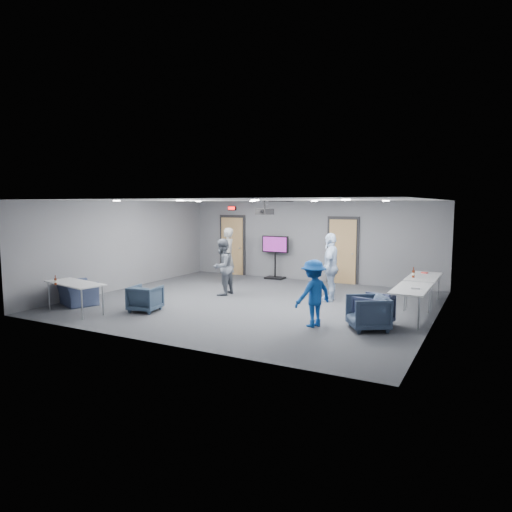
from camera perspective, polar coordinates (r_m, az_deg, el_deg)
The scene contains 28 objects.
floor at distance 12.19m, azimuth -0.31°, elevation -5.81°, with size 9.00×9.00×0.00m, color #393B41.
ceiling at distance 11.90m, azimuth -0.32°, elevation 6.99°, with size 9.00×9.00×0.00m, color silver.
wall_back at distance 15.60m, azimuth 6.64°, elevation 1.88°, with size 9.00×0.02×2.70m, color slate.
wall_front at distance 8.68m, azimuth -12.89°, elevation -1.95°, with size 9.00×0.02×2.70m, color slate.
wall_left at distance 14.63m, azimuth -16.05°, elevation 1.36°, with size 0.02×8.00×2.70m, color slate.
wall_right at distance 10.63m, azimuth 21.60°, elevation -0.71°, with size 0.02×8.00×2.70m, color slate.
door_left at distance 16.89m, azimuth -2.96°, elevation 1.31°, with size 1.06×0.17×2.24m.
door_right at distance 15.19m, azimuth 10.79°, elevation 0.61°, with size 1.06×0.17×2.24m.
exit_sign at distance 16.81m, azimuth -3.02°, elevation 6.00°, with size 0.32×0.08×0.16m.
hvac_diffuser at distance 14.63m, azimuth 3.15°, elevation 6.84°, with size 0.60×0.60×0.03m, color black.
downlights at distance 11.90m, azimuth -0.32°, elevation 6.92°, with size 6.18×3.78×0.02m.
person_a at distance 15.16m, azimuth -3.64°, elevation 0.10°, with size 0.66×0.44×1.82m, color #969996.
person_b at distance 13.06m, azimuth -4.25°, elevation -1.38°, with size 0.79×0.61×1.62m, color #555B66.
person_c at distance 12.43m, azimuth 9.30°, elevation -1.36°, with size 1.07×0.45×1.83m, color #C6DEFF.
person_d at distance 9.79m, azimuth 7.18°, elevation -4.64°, with size 0.93×0.53×1.43m, color #164594.
chair_right_b at distance 10.20m, azimuth 14.38°, elevation -6.54°, with size 0.71×0.73×0.67m, color #374060.
chair_right_c at distance 9.81m, azimuth 13.82°, elevation -6.91°, with size 0.76×0.78×0.71m, color #324056.
chair_front_a at distance 11.46m, azimuth -13.67°, elevation -5.17°, with size 0.68×0.70×0.63m, color #314155.
chair_front_b at distance 12.70m, azimuth -21.47°, elevation -4.34°, with size 0.95×0.83×0.62m, color #313B56.
table_right_a at distance 12.71m, azimuth 20.22°, elevation -2.56°, with size 0.74×1.78×0.73m.
table_right_b at distance 10.86m, azimuth 18.87°, elevation -4.02°, with size 0.73×1.74×0.73m.
table_front_left at distance 11.78m, azimuth -21.71°, elevation -3.34°, with size 1.77×1.00×0.73m.
bottle_front at distance 11.61m, azimuth -23.78°, elevation -2.91°, with size 0.06×0.06×0.23m.
bottle_right at distance 12.32m, azimuth 19.08°, elevation -2.10°, with size 0.07×0.07×0.27m.
snack_box at distance 13.18m, azimuth 20.31°, elevation -1.98°, with size 0.16×0.11×0.04m, color #C33530.
wrapper at distance 10.70m, azimuth 19.34°, elevation -3.81°, with size 0.19×0.13×0.04m, color silver.
tv_stand at distance 15.87m, azimuth 2.41°, elevation 0.18°, with size 0.98×0.47×1.50m.
projector at distance 12.21m, azimuth 1.08°, elevation 5.59°, with size 0.48×0.44×0.37m.
Camera 1 is at (5.62, -10.49, 2.61)m, focal length 32.00 mm.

